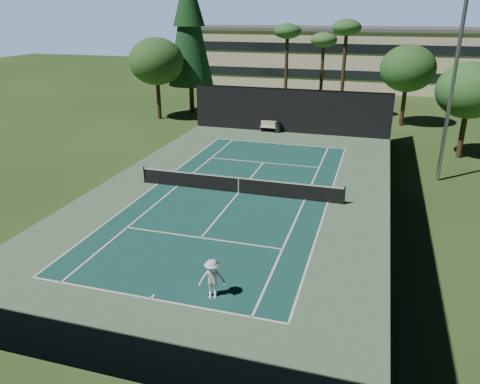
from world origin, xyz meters
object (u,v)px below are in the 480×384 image
object	(u,v)px
park_bench	(269,126)
trash_bin	(278,127)
tennis_net	(238,185)
tennis_ball_a	(93,253)
tennis_ball_c	(272,184)
player	(212,279)
tennis_ball_d	(180,161)
tennis_ball_b	(241,182)

from	to	relation	value
park_bench	trash_bin	xyz separation A→B (m)	(0.87, -0.04, -0.07)
tennis_net	tennis_ball_a	world-z (taller)	tennis_net
tennis_ball_c	trash_bin	size ratio (longest dim) A/B	0.08
player	tennis_ball_d	size ratio (longest dim) A/B	24.48
tennis_ball_d	player	bearing A→B (deg)	-62.42
player	tennis_ball_a	size ratio (longest dim) A/B	24.33
player	park_bench	world-z (taller)	player
tennis_ball_c	tennis_ball_b	bearing A→B (deg)	-174.76
tennis_ball_a	player	bearing A→B (deg)	-14.67
trash_bin	tennis_ball_c	bearing A→B (deg)	-79.04
tennis_ball_a	trash_bin	xyz separation A→B (m)	(3.27, 25.06, 0.44)
tennis_ball_a	tennis_net	bearing A→B (deg)	65.69
tennis_net	tennis_ball_b	size ratio (longest dim) A/B	170.20
trash_bin	tennis_ball_d	bearing A→B (deg)	-115.34
player	tennis_ball_d	bearing A→B (deg)	100.43
tennis_ball_d	tennis_ball_c	bearing A→B (deg)	-20.14
tennis_ball_c	tennis_ball_d	bearing A→B (deg)	159.86
trash_bin	tennis_net	bearing A→B (deg)	-86.48
tennis_ball_d	trash_bin	distance (m)	11.92
tennis_ball_c	trash_bin	xyz separation A→B (m)	(-2.63, 13.60, 0.44)
tennis_ball_a	tennis_ball_b	distance (m)	11.91
tennis_net	tennis_ball_c	bearing A→B (deg)	51.44
park_bench	player	bearing A→B (deg)	-81.23
player	tennis_ball_d	distance (m)	18.07
player	tennis_ball_a	distance (m)	6.79
tennis_net	tennis_ball_c	size ratio (longest dim) A/B	171.78
tennis_ball_a	park_bench	size ratio (longest dim) A/B	0.05
tennis_net	trash_bin	size ratio (longest dim) A/B	13.65
tennis_ball_b	trash_bin	xyz separation A→B (m)	(-0.57, 13.79, 0.44)
park_bench	tennis_net	bearing A→B (deg)	-83.33
tennis_net	park_bench	distance (m)	15.84
tennis_ball_b	tennis_ball_c	size ratio (longest dim) A/B	1.01
tennis_ball_a	trash_bin	bearing A→B (deg)	82.58
tennis_ball_b	tennis_ball_a	bearing A→B (deg)	-108.80
tennis_ball_b	trash_bin	distance (m)	13.81
tennis_ball_b	tennis_ball_c	xyz separation A→B (m)	(2.06, 0.19, -0.00)
tennis_ball_a	park_bench	xyz separation A→B (m)	(2.39, 25.10, 0.51)
tennis_ball_a	park_bench	bearing A→B (deg)	84.56
tennis_ball_d	park_bench	world-z (taller)	park_bench
tennis_net	tennis_ball_a	size ratio (longest dim) A/B	187.45
tennis_ball_a	tennis_ball_b	size ratio (longest dim) A/B	0.91
tennis_ball_b	park_bench	bearing A→B (deg)	95.97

